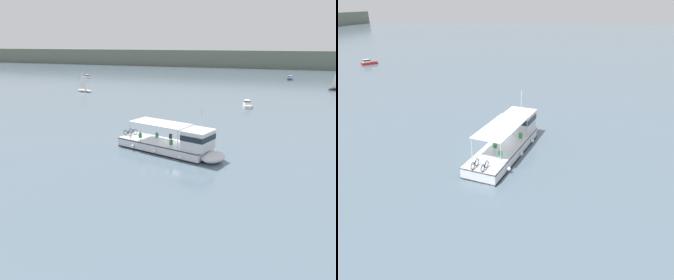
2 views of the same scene
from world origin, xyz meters
The scene contains 8 objects.
ground_plane centered at (0.00, 0.00, 0.00)m, with size 400.00×400.00×0.00m, color slate.
distant_shoreline centered at (0.00, 141.38, 3.99)m, with size 400.00×28.00×7.99m, color #606B5B.
ferry_main centered at (-0.04, -1.36, 1.02)m, with size 13.07×6.40×5.32m.
sailboat_mid_channel centered at (21.63, 60.79, 0.54)m, with size 4.68×4.01×5.40m.
motorboat_far_left centered at (10.27, 82.84, 0.54)m, with size 1.49×3.67×1.26m.
sailboat_outer_anchorage centered at (-36.68, 36.60, 0.54)m, with size 5.00×2.55×5.40m.
motorboat_horizon_west centered at (-53.96, 63.85, 0.54)m, with size 3.81×2.75×1.26m.
motorboat_off_stern centered at (3.60, 29.40, 0.54)m, with size 2.10×3.80×1.26m.
Camera 1 is at (11.21, -34.46, 11.71)m, focal length 36.17 mm.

